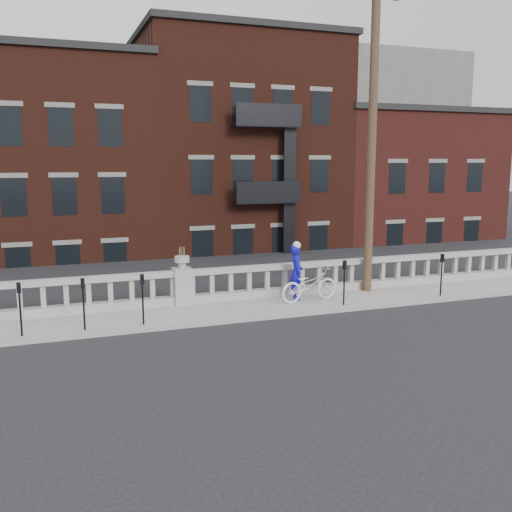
{
  "coord_description": "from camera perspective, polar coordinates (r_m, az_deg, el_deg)",
  "views": [
    {
      "loc": [
        -3.69,
        -12.63,
        4.46
      ],
      "look_at": [
        2.09,
        3.2,
        1.62
      ],
      "focal_mm": 40.0,
      "sensor_mm": 36.0,
      "label": 1
    }
  ],
  "objects": [
    {
      "name": "ground",
      "position": [
        13.89,
        -3.63,
        -9.19
      ],
      "size": [
        120.0,
        120.0,
        0.0
      ],
      "primitive_type": "plane",
      "color": "black",
      "rests_on": "ground"
    },
    {
      "name": "sidewalk",
      "position": [
        16.65,
        -6.58,
        -5.78
      ],
      "size": [
        32.0,
        2.2,
        0.15
      ],
      "primitive_type": "cube",
      "color": "gray",
      "rests_on": "ground"
    },
    {
      "name": "balustrade",
      "position": [
        17.41,
        -7.35,
        -3.2
      ],
      "size": [
        28.0,
        0.34,
        1.03
      ],
      "color": "gray",
      "rests_on": "sidewalk"
    },
    {
      "name": "planter_pedestal",
      "position": [
        17.37,
        -7.36,
        -2.59
      ],
      "size": [
        0.55,
        0.55,
        1.76
      ],
      "color": "gray",
      "rests_on": "sidewalk"
    },
    {
      "name": "lower_level",
      "position": [
        35.97,
        -13.35,
        6.38
      ],
      "size": [
        80.0,
        44.0,
        20.8
      ],
      "color": "#605E59",
      "rests_on": "ground"
    },
    {
      "name": "utility_pole",
      "position": [
        19.02,
        11.52,
        11.7
      ],
      "size": [
        1.6,
        0.28,
        10.0
      ],
      "color": "#422D1E",
      "rests_on": "sidewalk"
    },
    {
      "name": "parking_meter_a",
      "position": [
        15.2,
        -22.55,
        -4.36
      ],
      "size": [
        0.1,
        0.09,
        1.36
      ],
      "color": "black",
      "rests_on": "sidewalk"
    },
    {
      "name": "parking_meter_b",
      "position": [
        15.2,
        -16.89,
        -4.04
      ],
      "size": [
        0.1,
        0.09,
        1.36
      ],
      "color": "black",
      "rests_on": "sidewalk"
    },
    {
      "name": "parking_meter_c",
      "position": [
        15.34,
        -11.28,
        -3.68
      ],
      "size": [
        0.1,
        0.09,
        1.36
      ],
      "color": "black",
      "rests_on": "sidewalk"
    },
    {
      "name": "parking_meter_d",
      "position": [
        17.26,
        8.82,
        -2.14
      ],
      "size": [
        0.1,
        0.09,
        1.36
      ],
      "color": "black",
      "rests_on": "sidewalk"
    },
    {
      "name": "parking_meter_e",
      "position": [
        19.19,
        18.08,
        -1.32
      ],
      "size": [
        0.1,
        0.09,
        1.36
      ],
      "color": "black",
      "rests_on": "sidewalk"
    },
    {
      "name": "bicycle",
      "position": [
        17.69,
        5.35,
        -2.86
      ],
      "size": [
        2.06,
        1.0,
        1.04
      ],
      "primitive_type": "imported",
      "rotation": [
        0.0,
        0.0,
        1.73
      ],
      "color": "white",
      "rests_on": "sidewalk"
    },
    {
      "name": "cyclist",
      "position": [
        17.8,
        4.06,
        -1.63
      ],
      "size": [
        0.55,
        0.71,
        1.73
      ],
      "primitive_type": "imported",
      "rotation": [
        0.0,
        0.0,
        1.33
      ],
      "color": "#120CB9",
      "rests_on": "sidewalk"
    }
  ]
}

